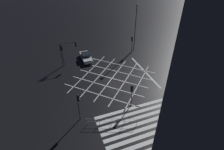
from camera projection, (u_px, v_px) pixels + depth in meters
The scene contains 12 objects.
ground_plane at pixel (112, 78), 29.55m from camera, with size 200.00×200.00×0.00m, color black.
road_markings at pixel (134, 109), 23.73m from camera, with size 15.56×22.72×0.01m.
traffic_light_median_south at pixel (132, 91), 22.90m from camera, with size 0.36×0.39×3.46m.
traffic_light_ne_main at pixel (132, 42), 35.70m from camera, with size 0.39×0.36×3.62m.
traffic_light_nw_main at pixel (69, 48), 31.48m from camera, with size 3.11×0.36×4.52m.
traffic_light_se_main at pixel (176, 80), 25.11m from camera, with size 0.39×0.36×3.35m.
traffic_light_nw_cross at pixel (62, 52), 31.12m from camera, with size 0.36×0.39×4.22m.
traffic_light_sw_main at pixel (79, 102), 20.64m from camera, with size 0.39×0.36×4.07m.
street_lamp_east at pixel (136, 19), 34.56m from camera, with size 0.52×0.52×9.60m.
street_tree_far at pixel (220, 78), 23.21m from camera, with size 2.91×2.91×5.17m.
waiting_car at pixel (86, 57), 34.46m from camera, with size 1.74×4.45×1.34m.
pedestrian_railing at pixel (112, 121), 21.16m from camera, with size 5.81×2.20×1.05m.
Camera 1 is at (-8.37, -22.45, 17.31)m, focal length 28.00 mm.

